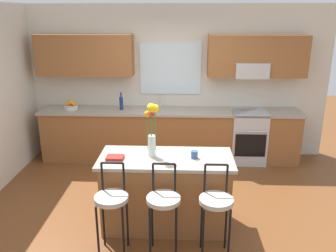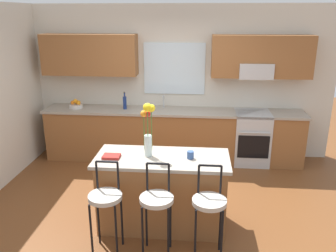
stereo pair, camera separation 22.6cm
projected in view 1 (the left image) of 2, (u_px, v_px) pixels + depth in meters
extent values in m
plane|color=brown|center=(165.00, 208.00, 4.76)|extent=(14.00, 14.00, 0.00)
cube|color=beige|center=(171.00, 82.00, 6.30)|extent=(5.60, 0.12, 2.70)
cube|color=brown|center=(85.00, 55.00, 5.98)|extent=(1.66, 0.34, 0.70)
cube|color=brown|center=(257.00, 56.00, 5.87)|extent=(1.66, 0.34, 0.70)
cube|color=silver|center=(170.00, 69.00, 6.15)|extent=(1.08, 0.03, 0.90)
cube|color=#B7BABC|center=(251.00, 70.00, 5.91)|extent=(0.56, 0.36, 0.26)
cube|color=brown|center=(170.00, 136.00, 6.24)|extent=(4.50, 0.60, 0.88)
cube|color=#9E9384|center=(170.00, 111.00, 6.10)|extent=(4.56, 0.64, 0.04)
cube|color=#B7BABC|center=(160.00, 114.00, 6.12)|extent=(0.54, 0.38, 0.11)
cylinder|color=#B7BABC|center=(160.00, 102.00, 6.21)|extent=(0.02, 0.02, 0.22)
cylinder|color=#B7BABC|center=(160.00, 96.00, 6.12)|extent=(0.02, 0.12, 0.02)
cube|color=#B7BABC|center=(247.00, 136.00, 6.16)|extent=(0.60, 0.60, 0.92)
cube|color=black|center=(250.00, 145.00, 5.90)|extent=(0.52, 0.02, 0.40)
cylinder|color=#B7BABC|center=(252.00, 132.00, 5.78)|extent=(0.50, 0.02, 0.02)
cube|color=brown|center=(166.00, 193.00, 4.25)|extent=(1.51, 0.62, 0.88)
cube|color=#9E9384|center=(166.00, 159.00, 4.11)|extent=(1.59, 0.70, 0.04)
cylinder|color=black|center=(98.00, 234.00, 3.64)|extent=(0.02, 0.02, 0.66)
cylinder|color=black|center=(123.00, 235.00, 3.63)|extent=(0.02, 0.02, 0.66)
cylinder|color=black|center=(103.00, 220.00, 3.90)|extent=(0.02, 0.02, 0.66)
cylinder|color=black|center=(127.00, 220.00, 3.88)|extent=(0.02, 0.02, 0.66)
cylinder|color=#B2ADA3|center=(111.00, 198.00, 3.65)|extent=(0.36, 0.36, 0.05)
cylinder|color=black|center=(102.00, 176.00, 3.73)|extent=(0.02, 0.02, 0.32)
cylinder|color=black|center=(124.00, 177.00, 3.72)|extent=(0.02, 0.02, 0.32)
cylinder|color=black|center=(112.00, 163.00, 3.67)|extent=(0.23, 0.02, 0.02)
cylinder|color=black|center=(150.00, 236.00, 3.62)|extent=(0.02, 0.02, 0.66)
cylinder|color=black|center=(176.00, 236.00, 3.61)|extent=(0.02, 0.02, 0.66)
cylinder|color=black|center=(152.00, 221.00, 3.87)|extent=(0.02, 0.02, 0.66)
cylinder|color=black|center=(176.00, 222.00, 3.86)|extent=(0.02, 0.02, 0.66)
cylinder|color=#B2ADA3|center=(163.00, 199.00, 3.63)|extent=(0.36, 0.36, 0.05)
cylinder|color=black|center=(153.00, 177.00, 3.71)|extent=(0.02, 0.02, 0.32)
cylinder|color=black|center=(175.00, 178.00, 3.70)|extent=(0.02, 0.02, 0.32)
cylinder|color=black|center=(164.00, 164.00, 3.65)|extent=(0.23, 0.02, 0.02)
cylinder|color=black|center=(203.00, 237.00, 3.60)|extent=(0.02, 0.02, 0.66)
cylinder|color=black|center=(229.00, 238.00, 3.58)|extent=(0.02, 0.02, 0.66)
cylinder|color=black|center=(202.00, 222.00, 3.85)|extent=(0.02, 0.02, 0.66)
cylinder|color=black|center=(226.00, 223.00, 3.84)|extent=(0.02, 0.02, 0.66)
cylinder|color=#B2ADA3|center=(216.00, 200.00, 3.61)|extent=(0.36, 0.36, 0.05)
cylinder|color=black|center=(205.00, 178.00, 3.68)|extent=(0.02, 0.02, 0.32)
cylinder|color=black|center=(227.00, 179.00, 3.67)|extent=(0.02, 0.02, 0.32)
cylinder|color=black|center=(217.00, 165.00, 3.63)|extent=(0.23, 0.02, 0.02)
cylinder|color=silver|center=(152.00, 146.00, 4.08)|extent=(0.09, 0.09, 0.26)
cylinder|color=#3D722D|center=(155.00, 130.00, 4.02)|extent=(0.01, 0.01, 0.51)
sphere|color=yellow|center=(155.00, 108.00, 3.94)|extent=(0.09, 0.09, 0.09)
cylinder|color=#3D722D|center=(151.00, 132.00, 4.06)|extent=(0.01, 0.01, 0.43)
sphere|color=red|center=(151.00, 114.00, 3.99)|extent=(0.08, 0.08, 0.08)
cylinder|color=#3D722D|center=(148.00, 132.00, 4.04)|extent=(0.01, 0.01, 0.44)
sphere|color=orange|center=(147.00, 114.00, 3.97)|extent=(0.08, 0.08, 0.08)
cylinder|color=#3D722D|center=(152.00, 130.00, 4.00)|extent=(0.01, 0.01, 0.53)
sphere|color=yellow|center=(151.00, 108.00, 3.92)|extent=(0.10, 0.10, 0.10)
cylinder|color=#33518C|center=(194.00, 154.00, 4.06)|extent=(0.08, 0.08, 0.09)
cube|color=maroon|center=(115.00, 157.00, 4.05)|extent=(0.20, 0.15, 0.03)
cylinder|color=silver|center=(71.00, 107.00, 6.15)|extent=(0.24, 0.24, 0.06)
sphere|color=orange|center=(74.00, 104.00, 6.13)|extent=(0.08, 0.08, 0.08)
sphere|color=orange|center=(72.00, 103.00, 6.18)|extent=(0.07, 0.07, 0.07)
sphere|color=orange|center=(68.00, 104.00, 6.13)|extent=(0.07, 0.07, 0.07)
sphere|color=orange|center=(71.00, 102.00, 6.12)|extent=(0.08, 0.08, 0.08)
cylinder|color=navy|center=(121.00, 103.00, 6.09)|extent=(0.06, 0.06, 0.22)
cylinder|color=navy|center=(121.00, 95.00, 6.04)|extent=(0.03, 0.03, 0.07)
cylinder|color=black|center=(121.00, 93.00, 6.03)|extent=(0.03, 0.03, 0.02)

